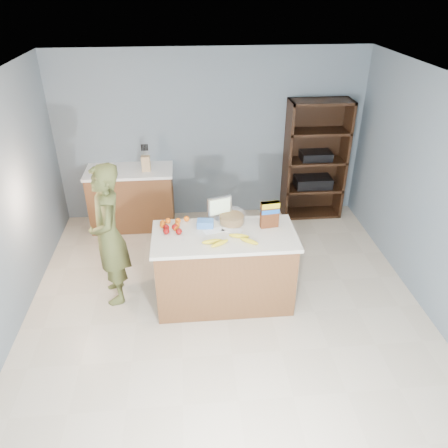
{
  "coord_description": "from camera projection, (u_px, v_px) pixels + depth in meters",
  "views": [
    {
      "loc": [
        -0.37,
        -3.69,
        3.34
      ],
      "look_at": [
        0.0,
        0.35,
        1.0
      ],
      "focal_mm": 35.0,
      "sensor_mm": 36.0,
      "label": 1
    }
  ],
  "objects": [
    {
      "name": "knife_block",
      "position": [
        146.0,
        163.0,
        6.15
      ],
      "size": [
        0.12,
        0.1,
        0.31
      ],
      "color": "tan",
      "rests_on": "back_cabinet"
    },
    {
      "name": "tv",
      "position": [
        220.0,
        207.0,
        4.9
      ],
      "size": [
        0.28,
        0.12,
        0.28
      ],
      "color": "silver",
      "rests_on": "counter_peninsula"
    },
    {
      "name": "floor",
      "position": [
        227.0,
        317.0,
        4.88
      ],
      "size": [
        4.5,
        5.0,
        0.02
      ],
      "primitive_type": "cube",
      "color": "beige",
      "rests_on": "ground"
    },
    {
      "name": "person",
      "position": [
        109.0,
        236.0,
        4.8
      ],
      "size": [
        0.52,
        0.68,
        1.67
      ],
      "primitive_type": "imported",
      "rotation": [
        0.0,
        0.0,
        -1.35
      ],
      "color": "#4D5328",
      "rests_on": "ground"
    },
    {
      "name": "bananas",
      "position": [
        230.0,
        240.0,
        4.54
      ],
      "size": [
        0.6,
        0.26,
        0.05
      ],
      "color": "yellow",
      "rests_on": "counter_peninsula"
    },
    {
      "name": "walls",
      "position": [
        227.0,
        182.0,
        4.06
      ],
      "size": [
        4.52,
        5.02,
        2.51
      ],
      "color": "slate",
      "rests_on": "ground"
    },
    {
      "name": "blue_carton",
      "position": [
        205.0,
        224.0,
        4.81
      ],
      "size": [
        0.19,
        0.14,
        0.08
      ],
      "primitive_type": "cube",
      "rotation": [
        0.0,
        0.0,
        -0.12
      ],
      "color": "blue",
      "rests_on": "counter_peninsula"
    },
    {
      "name": "oranges",
      "position": [
        173.0,
        223.0,
        4.84
      ],
      "size": [
        0.33,
        0.25,
        0.06
      ],
      "color": "orange",
      "rests_on": "counter_peninsula"
    },
    {
      "name": "back_cabinet",
      "position": [
        132.0,
        198.0,
        6.46
      ],
      "size": [
        1.24,
        0.62,
        0.9
      ],
      "color": "brown",
      "rests_on": "ground"
    },
    {
      "name": "cereal_box",
      "position": [
        270.0,
        213.0,
        4.75
      ],
      "size": [
        0.21,
        0.1,
        0.3
      ],
      "color": "#592B14",
      "rests_on": "counter_peninsula"
    },
    {
      "name": "counter_peninsula",
      "position": [
        224.0,
        271.0,
        4.93
      ],
      "size": [
        1.56,
        0.76,
        0.9
      ],
      "color": "brown",
      "rests_on": "ground"
    },
    {
      "name": "apples",
      "position": [
        172.0,
        229.0,
        4.71
      ],
      "size": [
        0.21,
        0.16,
        0.07
      ],
      "color": "maroon",
      "rests_on": "counter_peninsula"
    },
    {
      "name": "salad_bowl",
      "position": [
        232.0,
        218.0,
        4.88
      ],
      "size": [
        0.3,
        0.3,
        0.13
      ],
      "color": "#267219",
      "rests_on": "counter_peninsula"
    },
    {
      "name": "envelopes",
      "position": [
        223.0,
        231.0,
        4.76
      ],
      "size": [
        0.45,
        0.19,
        0.0
      ],
      "color": "white",
      "rests_on": "counter_peninsula"
    },
    {
      "name": "shelving_unit",
      "position": [
        314.0,
        162.0,
        6.6
      ],
      "size": [
        0.9,
        0.4,
        1.8
      ],
      "color": "black",
      "rests_on": "ground"
    }
  ]
}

